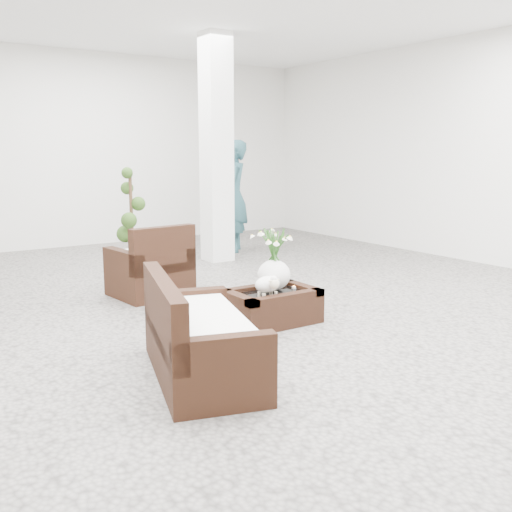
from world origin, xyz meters
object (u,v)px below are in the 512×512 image
coffee_table (271,308)px  armchair (149,260)px  loveseat (203,327)px  topiary (132,220)px

coffee_table → armchair: size_ratio=1.03×
coffee_table → armchair: 1.86m
coffee_table → loveseat: 1.56m
coffee_table → armchair: (-0.56, 1.76, 0.28)m
topiary → coffee_table: bearing=-87.9°
coffee_table → loveseat: loveseat is taller
topiary → armchair: bearing=-105.2°
coffee_table → loveseat: bearing=-145.5°
armchair → loveseat: 2.72m
loveseat → topiary: bearing=1.4°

